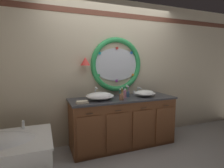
# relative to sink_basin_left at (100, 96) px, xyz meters

# --- Properties ---
(ground_plane) EXTENTS (14.00, 14.00, 0.00)m
(ground_plane) POSITION_rel_sink_basin_left_xyz_m (0.35, -0.22, -0.92)
(ground_plane) COLOR gray
(back_wall_assembly) EXTENTS (6.40, 0.26, 2.60)m
(back_wall_assembly) POSITION_rel_sink_basin_left_xyz_m (0.35, 0.37, 0.39)
(back_wall_assembly) COLOR beige
(back_wall_assembly) RESTS_ON ground_plane
(vanity_counter) EXTENTS (1.85, 0.65, 0.85)m
(vanity_counter) POSITION_rel_sink_basin_left_xyz_m (0.43, 0.03, -0.49)
(vanity_counter) COLOR brown
(vanity_counter) RESTS_ON ground_plane
(sink_basin_left) EXTENTS (0.46, 0.46, 0.13)m
(sink_basin_left) POSITION_rel_sink_basin_left_xyz_m (0.00, 0.00, 0.00)
(sink_basin_left) COLOR white
(sink_basin_left) RESTS_ON vanity_counter
(sink_basin_right) EXTENTS (0.38, 0.38, 0.12)m
(sink_basin_right) POSITION_rel_sink_basin_left_xyz_m (0.86, -0.00, -0.01)
(sink_basin_right) COLOR white
(sink_basin_right) RESTS_ON vanity_counter
(faucet_set_left) EXTENTS (0.24, 0.15, 0.18)m
(faucet_set_left) POSITION_rel_sink_basin_left_xyz_m (0.00, 0.25, 0.01)
(faucet_set_left) COLOR silver
(faucet_set_left) RESTS_ON vanity_counter
(faucet_set_right) EXTENTS (0.22, 0.15, 0.14)m
(faucet_set_right) POSITION_rel_sink_basin_left_xyz_m (0.86, 0.25, -0.01)
(faucet_set_right) COLOR silver
(faucet_set_right) RESTS_ON vanity_counter
(toothbrush_holder_left) EXTENTS (0.08, 0.08, 0.22)m
(toothbrush_holder_left) POSITION_rel_sink_basin_left_xyz_m (0.33, -0.14, -0.01)
(toothbrush_holder_left) COLOR #996647
(toothbrush_holder_left) RESTS_ON vanity_counter
(toothbrush_holder_right) EXTENTS (0.09, 0.09, 0.22)m
(toothbrush_holder_right) POSITION_rel_sink_basin_left_xyz_m (0.55, 0.09, -0.01)
(toothbrush_holder_right) COLOR slate
(toothbrush_holder_right) RESTS_ON vanity_counter
(soap_dispenser) EXTENTS (0.05, 0.06, 0.17)m
(soap_dispenser) POSITION_rel_sink_basin_left_xyz_m (0.46, 0.01, 0.01)
(soap_dispenser) COLOR pink
(soap_dispenser) RESTS_ON vanity_counter
(folded_hand_towel) EXTENTS (0.18, 0.12, 0.04)m
(folded_hand_towel) POSITION_rel_sink_basin_left_xyz_m (-0.32, -0.16, -0.05)
(folded_hand_towel) COLOR beige
(folded_hand_towel) RESTS_ON vanity_counter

